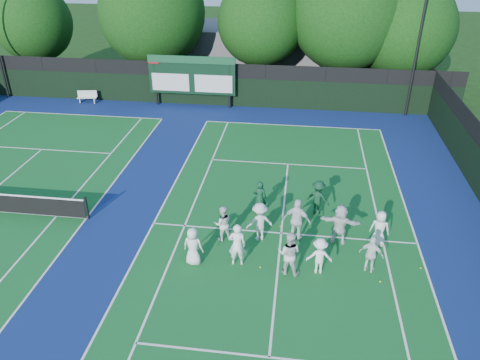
# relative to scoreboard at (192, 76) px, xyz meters

# --- Properties ---
(ground) EXTENTS (120.00, 120.00, 0.00)m
(ground) POSITION_rel_scoreboard_xyz_m (7.01, -15.59, -2.19)
(ground) COLOR black
(ground) RESTS_ON ground
(court_apron) EXTENTS (34.00, 32.00, 0.01)m
(court_apron) POSITION_rel_scoreboard_xyz_m (1.01, -14.59, -2.19)
(court_apron) COLOR navy
(court_apron) RESTS_ON ground
(near_court) EXTENTS (11.05, 23.85, 0.01)m
(near_court) POSITION_rel_scoreboard_xyz_m (7.01, -14.59, -2.18)
(near_court) COLOR #125A22
(near_court) RESTS_ON ground
(back_fence) EXTENTS (34.00, 0.08, 3.00)m
(back_fence) POSITION_rel_scoreboard_xyz_m (1.01, 0.41, -0.83)
(back_fence) COLOR black
(back_fence) RESTS_ON ground
(scoreboard) EXTENTS (6.00, 0.21, 3.55)m
(scoreboard) POSITION_rel_scoreboard_xyz_m (0.00, 0.00, 0.00)
(scoreboard) COLOR black
(scoreboard) RESTS_ON ground
(clubhouse) EXTENTS (18.00, 6.00, 4.00)m
(clubhouse) POSITION_rel_scoreboard_xyz_m (5.01, 8.41, -0.19)
(clubhouse) COLOR #5B5B60
(clubhouse) RESTS_ON ground
(light_pole_right) EXTENTS (1.20, 0.30, 10.12)m
(light_pole_right) POSITION_rel_scoreboard_xyz_m (14.51, 0.11, 4.11)
(light_pole_right) COLOR black
(light_pole_right) RESTS_ON ground
(bench) EXTENTS (1.41, 0.59, 0.86)m
(bench) POSITION_rel_scoreboard_xyz_m (-7.67, -0.22, -1.73)
(bench) COLOR silver
(bench) RESTS_ON ground
(tree_a) EXTENTS (5.85, 5.85, 7.58)m
(tree_a) POSITION_rel_scoreboard_xyz_m (-12.98, 3.99, 2.30)
(tree_a) COLOR black
(tree_a) RESTS_ON ground
(tree_b) EXTENTS (7.74, 7.74, 9.44)m
(tree_b) POSITION_rel_scoreboard_xyz_m (-3.51, 3.99, 3.18)
(tree_b) COLOR black
(tree_b) RESTS_ON ground
(tree_c) EXTENTS (6.28, 6.28, 8.28)m
(tree_c) POSITION_rel_scoreboard_xyz_m (4.49, 3.99, 2.79)
(tree_c) COLOR black
(tree_c) RESTS_ON ground
(tree_d) EXTENTS (7.87, 7.87, 9.75)m
(tree_d) POSITION_rel_scoreboard_xyz_m (10.49, 3.99, 3.42)
(tree_d) COLOR black
(tree_d) RESTS_ON ground
(tree_e) EXTENTS (6.88, 6.88, 8.38)m
(tree_e) POSITION_rel_scoreboard_xyz_m (14.46, 3.99, 2.57)
(tree_e) COLOR black
(tree_e) RESTS_ON ground
(tennis_ball_0) EXTENTS (0.07, 0.07, 0.07)m
(tennis_ball_0) POSITION_rel_scoreboard_xyz_m (6.36, -16.91, -2.16)
(tennis_ball_0) COLOR #B3D419
(tennis_ball_0) RESTS_ON ground
(tennis_ball_1) EXTENTS (0.07, 0.07, 0.07)m
(tennis_ball_1) POSITION_rel_scoreboard_xyz_m (6.95, -14.13, -2.16)
(tennis_ball_1) COLOR #B3D419
(tennis_ball_1) RESTS_ON ground
(tennis_ball_2) EXTENTS (0.07, 0.07, 0.07)m
(tennis_ball_2) POSITION_rel_scoreboard_xyz_m (12.31, -16.16, -2.16)
(tennis_ball_2) COLOR #B3D419
(tennis_ball_2) RESTS_ON ground
(tennis_ball_5) EXTENTS (0.07, 0.07, 0.07)m
(tennis_ball_5) POSITION_rel_scoreboard_xyz_m (10.71, -17.14, -2.16)
(tennis_ball_5) COLOR #B3D419
(tennis_ball_5) RESTS_ON ground
(player_front_0) EXTENTS (0.81, 0.58, 1.56)m
(player_front_0) POSITION_rel_scoreboard_xyz_m (3.83, -16.95, -1.41)
(player_front_0) COLOR white
(player_front_0) RESTS_ON ground
(player_front_1) EXTENTS (0.69, 0.50, 1.78)m
(player_front_1) POSITION_rel_scoreboard_xyz_m (5.46, -16.78, -1.30)
(player_front_1) COLOR white
(player_front_1) RESTS_ON ground
(player_front_2) EXTENTS (0.96, 0.80, 1.76)m
(player_front_2) POSITION_rel_scoreboard_xyz_m (7.39, -17.02, -1.31)
(player_front_2) COLOR silver
(player_front_2) RESTS_ON ground
(player_front_3) EXTENTS (0.97, 0.60, 1.46)m
(player_front_3) POSITION_rel_scoreboard_xyz_m (8.49, -16.85, -1.46)
(player_front_3) COLOR white
(player_front_3) RESTS_ON ground
(player_front_4) EXTENTS (0.97, 0.65, 1.52)m
(player_front_4) POSITION_rel_scoreboard_xyz_m (10.37, -16.54, -1.43)
(player_front_4) COLOR white
(player_front_4) RESTS_ON ground
(player_back_0) EXTENTS (0.89, 0.78, 1.54)m
(player_back_0) POSITION_rel_scoreboard_xyz_m (4.67, -15.30, -1.42)
(player_back_0) COLOR white
(player_back_0) RESTS_ON ground
(player_back_1) EXTENTS (1.24, 0.98, 1.68)m
(player_back_1) POSITION_rel_scoreboard_xyz_m (6.14, -15.09, -1.35)
(player_back_1) COLOR silver
(player_back_1) RESTS_ON ground
(player_back_2) EXTENTS (1.18, 0.73, 1.88)m
(player_back_2) POSITION_rel_scoreboard_xyz_m (7.63, -14.94, -1.25)
(player_back_2) COLOR white
(player_back_2) RESTS_ON ground
(player_back_3) EXTENTS (1.66, 0.74, 1.73)m
(player_back_3) POSITION_rel_scoreboard_xyz_m (9.32, -14.88, -1.33)
(player_back_3) COLOR silver
(player_back_3) RESTS_ON ground
(player_back_4) EXTENTS (0.85, 0.65, 1.56)m
(player_back_4) POSITION_rel_scoreboard_xyz_m (10.87, -14.87, -1.41)
(player_back_4) COLOR white
(player_back_4) RESTS_ON ground
(coach_left) EXTENTS (0.61, 0.43, 1.62)m
(coach_left) POSITION_rel_scoreboard_xyz_m (5.96, -13.18, -1.38)
(coach_left) COLOR #103C24
(coach_left) RESTS_ON ground
(coach_right) EXTENTS (1.19, 0.94, 1.62)m
(coach_right) POSITION_rel_scoreboard_xyz_m (8.49, -12.84, -1.38)
(coach_right) COLOR #0F371F
(coach_right) RESTS_ON ground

